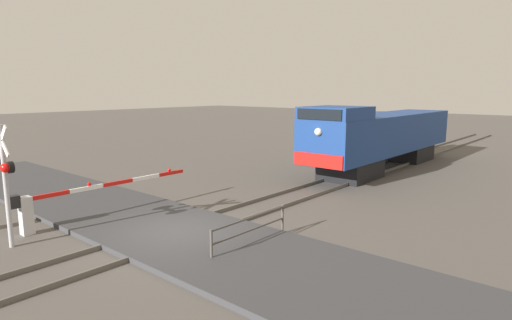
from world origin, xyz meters
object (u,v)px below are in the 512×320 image
Objects in this scene: locomotive at (382,136)px; crossing_gate at (57,202)px; crossing_signal at (4,173)px; guard_railing at (250,227)px.

locomotive is 2.08× the size of crossing_gate.
locomotive is at bearing 77.84° from crossing_gate.
crossing_signal reaches higher than crossing_gate.
locomotive is 14.87m from guard_railing.
crossing_signal is 2.44m from crossing_gate.
crossing_gate is at bearing 114.31° from crossing_signal.
locomotive is 17.92m from crossing_gate.
crossing_signal reaches higher than guard_railing.
locomotive is at bearing 99.75° from guard_railing.
locomotive is 3.95× the size of crossing_signal.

